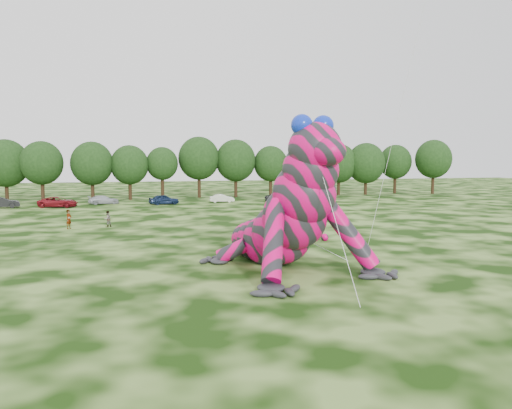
{
  "coord_description": "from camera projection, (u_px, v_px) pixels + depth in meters",
  "views": [
    {
      "loc": [
        -4.19,
        -27.38,
        6.92
      ],
      "look_at": [
        3.4,
        2.62,
        4.0
      ],
      "focal_mm": 35.0,
      "sensor_mm": 36.0,
      "label": 1
    }
  ],
  "objects": [
    {
      "name": "ground",
      "position": [
        209.0,
        281.0,
        28.1
      ],
      "size": [
        240.0,
        240.0,
        0.0
      ],
      "primitive_type": "plane",
      "color": "#16330A",
      "rests_on": "ground"
    },
    {
      "name": "inflatable_gecko",
      "position": [
        271.0,
        192.0,
        32.28
      ],
      "size": [
        20.27,
        22.31,
        9.36
      ],
      "primitive_type": null,
      "rotation": [
        0.0,
        0.0,
        0.28
      ],
      "color": "#D9045F",
      "rests_on": "ground"
    },
    {
      "name": "flying_kite",
      "position": [
        425.0,
        3.0,
        34.9
      ],
      "size": [
        3.64,
        3.26,
        20.03
      ],
      "color": "#C41841",
      "rests_on": "ground"
    },
    {
      "name": "tree_5",
      "position": [
        6.0,
        170.0,
        78.39
      ],
      "size": [
        7.16,
        6.44,
        9.8
      ],
      "primitive_type": null,
      "color": "black",
      "rests_on": "ground"
    },
    {
      "name": "tree_6",
      "position": [
        42.0,
        171.0,
        78.08
      ],
      "size": [
        6.52,
        5.86,
        9.49
      ],
      "primitive_type": null,
      "color": "black",
      "rests_on": "ground"
    },
    {
      "name": "tree_7",
      "position": [
        92.0,
        171.0,
        80.02
      ],
      "size": [
        6.68,
        6.01,
        9.48
      ],
      "primitive_type": null,
      "color": "black",
      "rests_on": "ground"
    },
    {
      "name": "tree_8",
      "position": [
        130.0,
        172.0,
        81.65
      ],
      "size": [
        6.14,
        5.53,
        8.94
      ],
      "primitive_type": null,
      "color": "black",
      "rests_on": "ground"
    },
    {
      "name": "tree_9",
      "position": [
        162.0,
        173.0,
        83.3
      ],
      "size": [
        5.27,
        4.74,
        8.68
      ],
      "primitive_type": null,
      "color": "black",
      "rests_on": "ground"
    },
    {
      "name": "tree_10",
      "position": [
        199.0,
        167.0,
        85.95
      ],
      "size": [
        7.09,
        6.38,
        10.5
      ],
      "primitive_type": null,
      "color": "black",
      "rests_on": "ground"
    },
    {
      "name": "tree_11",
      "position": [
        236.0,
        168.0,
        87.16
      ],
      "size": [
        7.01,
        6.31,
        10.07
      ],
      "primitive_type": null,
      "color": "black",
      "rests_on": "ground"
    },
    {
      "name": "tree_12",
      "position": [
        271.0,
        171.0,
        88.29
      ],
      "size": [
        5.99,
        5.39,
        8.97
      ],
      "primitive_type": null,
      "color": "black",
      "rests_on": "ground"
    },
    {
      "name": "tree_13",
      "position": [
        310.0,
        168.0,
        89.38
      ],
      "size": [
        6.83,
        6.15,
        10.13
      ],
      "primitive_type": null,
      "color": "black",
      "rests_on": "ground"
    },
    {
      "name": "tree_14",
      "position": [
        339.0,
        169.0,
        92.5
      ],
      "size": [
        6.82,
        6.14,
        9.4
      ],
      "primitive_type": null,
      "color": "black",
      "rests_on": "ground"
    },
    {
      "name": "tree_15",
      "position": [
        366.0,
        169.0,
        92.79
      ],
      "size": [
        7.17,
        6.45,
        9.63
      ],
      "primitive_type": null,
      "color": "black",
      "rests_on": "ground"
    },
    {
      "name": "tree_16",
      "position": [
        395.0,
        169.0,
        96.05
      ],
      "size": [
        6.26,
        5.63,
        9.37
      ],
      "primitive_type": null,
      "color": "black",
      "rests_on": "ground"
    },
    {
      "name": "tree_17",
      "position": [
        433.0,
        167.0,
        94.98
      ],
      "size": [
        6.98,
        6.28,
        10.3
      ],
      "primitive_type": null,
      "color": "black",
      "rests_on": "ground"
    },
    {
      "name": "car_1",
      "position": [
        2.0,
        203.0,
        68.23
      ],
      "size": [
        4.77,
        2.44,
        1.5
      ],
      "primitive_type": "imported",
      "rotation": [
        0.0,
        0.0,
        1.77
      ],
      "color": "black",
      "rests_on": "ground"
    },
    {
      "name": "car_2",
      "position": [
        58.0,
        202.0,
        69.5
      ],
      "size": [
        5.56,
        3.18,
        1.46
      ],
      "primitive_type": "imported",
      "rotation": [
        0.0,
        0.0,
        1.42
      ],
      "color": "maroon",
      "rests_on": "ground"
    },
    {
      "name": "car_3",
      "position": [
        104.0,
        200.0,
        74.12
      ],
      "size": [
        4.68,
        2.52,
        1.29
      ],
      "primitive_type": "imported",
      "rotation": [
        0.0,
        0.0,
        1.74
      ],
      "color": "#ABAFB5",
      "rests_on": "ground"
    },
    {
      "name": "car_4",
      "position": [
        164.0,
        200.0,
        73.48
      ],
      "size": [
        4.61,
        2.51,
        1.49
      ],
      "primitive_type": "imported",
      "rotation": [
        0.0,
        0.0,
        1.75
      ],
      "color": "#132244",
      "rests_on": "ground"
    },
    {
      "name": "car_5",
      "position": [
        222.0,
        198.0,
        77.14
      ],
      "size": [
        3.89,
        1.63,
        1.25
      ],
      "primitive_type": "imported",
      "rotation": [
        0.0,
        0.0,
        1.49
      ],
      "color": "silver",
      "rests_on": "ground"
    },
    {
      "name": "car_6",
      "position": [
        281.0,
        198.0,
        76.93
      ],
      "size": [
        5.25,
        2.97,
        1.38
      ],
      "primitive_type": "imported",
      "rotation": [
        0.0,
        0.0,
        1.43
      ],
      "color": "#242426",
      "rests_on": "ground"
    },
    {
      "name": "car_7",
      "position": [
        321.0,
        195.0,
        82.33
      ],
      "size": [
        5.29,
        2.7,
        1.47
      ],
      "primitive_type": "imported",
      "rotation": [
        0.0,
        0.0,
        1.7
      ],
      "color": "silver",
      "rests_on": "ground"
    },
    {
      "name": "spectator_0",
      "position": [
        69.0,
        219.0,
        48.41
      ],
      "size": [
        0.72,
        0.81,
        1.87
      ],
      "primitive_type": "imported",
      "rotation": [
        0.0,
        0.0,
        1.08
      ],
      "color": "gray",
      "rests_on": "ground"
    },
    {
      "name": "spectator_3",
      "position": [
        281.0,
        209.0,
        58.78
      ],
      "size": [
        0.77,
        1.04,
        1.65
      ],
      "primitive_type": "imported",
      "rotation": [
        0.0,
        0.0,
        1.13
      ],
      "color": "gray",
      "rests_on": "ground"
    },
    {
      "name": "spectator_1",
      "position": [
        107.0,
        219.0,
        49.71
      ],
      "size": [
        1.0,
        0.97,
        1.62
      ],
      "primitive_type": "imported",
      "rotation": [
        0.0,
        0.0,
        3.81
      ],
      "color": "gray",
      "rests_on": "ground"
    },
    {
      "name": "spectator_2",
      "position": [
        279.0,
        209.0,
        58.34
      ],
      "size": [
        1.07,
        1.39,
        1.89
      ],
      "primitive_type": "imported",
      "rotation": [
        0.0,
        0.0,
        1.92
      ],
      "color": "gray",
      "rests_on": "ground"
    }
  ]
}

